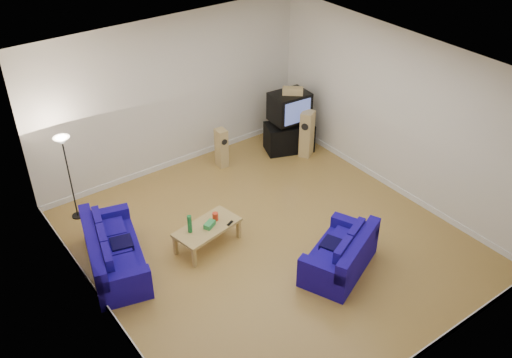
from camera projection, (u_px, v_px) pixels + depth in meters
room at (271, 167)px, 9.21m from camera, size 6.01×6.51×3.21m
sofa_three_seat at (112, 255)px, 9.33m from camera, size 1.28×2.05×0.73m
sofa_loveseat at (342, 257)px, 9.29m from camera, size 1.65×1.32×0.73m
coffee_table at (207, 229)px, 9.76m from camera, size 1.24×0.78×0.42m
bottle at (190, 224)px, 9.52m from camera, size 0.10×0.10×0.33m
tissue_box at (210, 225)px, 9.70m from camera, size 0.25×0.20×0.09m
red_canister at (215, 216)px, 9.85m from camera, size 0.11×0.11×0.14m
remote at (230, 223)px, 9.79m from camera, size 0.15×0.10×0.02m
tv_stand at (289, 137)px, 12.56m from camera, size 1.16×0.89×0.63m
av_receiver at (292, 122)px, 12.37m from camera, size 0.59×0.54×0.11m
television at (290, 107)px, 12.17m from camera, size 0.84×0.66×0.62m
centre_speaker at (293, 91)px, 11.92m from camera, size 0.44×0.41×0.15m
speaker_left at (222, 148)px, 11.93m from camera, size 0.21×0.28×0.86m
speaker_right at (307, 134)px, 12.25m from camera, size 0.39×0.36×1.04m
floor_lamp at (64, 152)px, 9.90m from camera, size 0.29×0.29×1.69m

